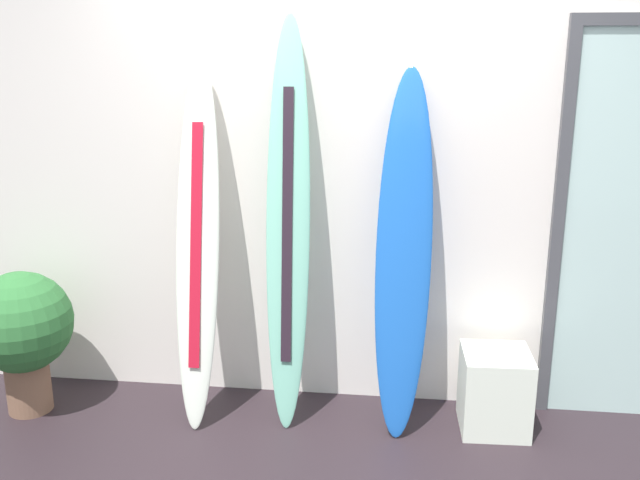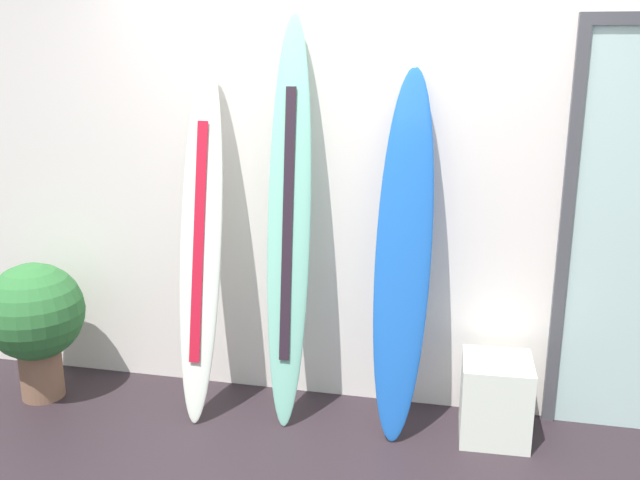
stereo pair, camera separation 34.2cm
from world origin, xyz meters
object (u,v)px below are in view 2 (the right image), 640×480
at_px(display_block_left, 495,399).
at_px(surfboard_seafoam, 289,226).
at_px(surfboard_ivory, 201,242).
at_px(surfboard_cobalt, 403,260).
at_px(potted_plant, 35,317).

bearing_deg(display_block_left, surfboard_seafoam, 178.38).
height_order(surfboard_ivory, surfboard_seafoam, surfboard_seafoam).
bearing_deg(surfboard_cobalt, surfboard_seafoam, 178.22).
bearing_deg(potted_plant, surfboard_seafoam, 5.91).
distance_m(surfboard_cobalt, potted_plant, 2.11).
relative_size(surfboard_cobalt, display_block_left, 4.38).
xyz_separation_m(surfboard_cobalt, potted_plant, (-2.06, -0.13, -0.44)).
distance_m(surfboard_ivory, surfboard_seafoam, 0.49).
xyz_separation_m(surfboard_ivory, display_block_left, (1.58, 0.01, -0.75)).
height_order(surfboard_ivory, potted_plant, surfboard_ivory).
bearing_deg(surfboard_cobalt, potted_plant, -176.33).
distance_m(surfboard_ivory, potted_plant, 1.09).
bearing_deg(surfboard_ivory, display_block_left, 0.50).
distance_m(surfboard_ivory, display_block_left, 1.75).
xyz_separation_m(surfboard_seafoam, potted_plant, (-1.45, -0.15, -0.58)).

